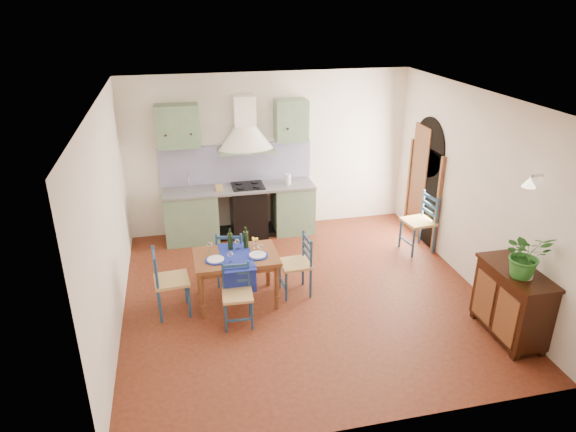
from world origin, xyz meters
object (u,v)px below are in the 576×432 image
at_px(sideboard, 512,301).
at_px(potted_plant, 526,255).
at_px(dining_table, 236,261).
at_px(chair_near, 237,294).

xyz_separation_m(sideboard, potted_plant, (-0.04, -0.13, 0.71)).
bearing_deg(sideboard, potted_plant, -106.71).
xyz_separation_m(dining_table, chair_near, (-0.07, -0.51, -0.21)).
xyz_separation_m(chair_near, potted_plant, (3.22, -1.15, 0.79)).
height_order(chair_near, potted_plant, potted_plant).
relative_size(chair_near, sideboard, 0.79).
xyz_separation_m(dining_table, sideboard, (3.20, -1.53, -0.13)).
relative_size(chair_near, potted_plant, 1.46).
bearing_deg(potted_plant, sideboard, 73.29).
bearing_deg(chair_near, sideboard, -17.38).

